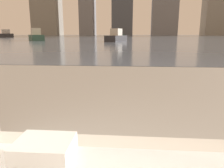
{
  "coord_description": "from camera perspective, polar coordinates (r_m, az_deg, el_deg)",
  "views": [
    {
      "loc": [
        0.21,
        0.03,
        1.04
      ],
      "look_at": [
        0.04,
        2.18,
        0.54
      ],
      "focal_mm": 35.0,
      "sensor_mm": 36.0,
      "label": 1
    }
  ],
  "objects": [
    {
      "name": "harbor_boat_4",
      "position": [
        70.01,
        1.98,
        12.7
      ],
      "size": [
        3.32,
        4.21,
        1.53
      ],
      "color": "#335647",
      "rests_on": "harbor_water"
    },
    {
      "name": "harbor_boat_3",
      "position": [
        34.14,
        -19.23,
        11.71
      ],
      "size": [
        3.78,
        4.83,
        1.75
      ],
      "color": "#335647",
      "rests_on": "harbor_water"
    },
    {
      "name": "towel_stack",
      "position": [
        1.07,
        -17.25,
        -15.79
      ],
      "size": [
        0.25,
        0.21,
        0.08
      ],
      "color": "white",
      "rests_on": "bathtub"
    },
    {
      "name": "skyline_tower_1",
      "position": [
        120.92,
        -6.41,
        19.86
      ],
      "size": [
        7.13,
        11.71,
        30.83
      ],
      "color": "slate",
      "rests_on": "ground_plane"
    },
    {
      "name": "harbor_water",
      "position": [
        61.97,
        4.56,
        12.11
      ],
      "size": [
        180.0,
        110.0,
        0.01
      ],
      "color": "slate",
      "rests_on": "ground_plane"
    },
    {
      "name": "skyline_tower_3",
      "position": [
        120.05,
        13.73,
        19.46
      ],
      "size": [
        12.93,
        6.19,
        30.1
      ],
      "color": "slate",
      "rests_on": "ground_plane"
    },
    {
      "name": "skyline_tower_2",
      "position": [
        118.81,
        2.79,
        19.61
      ],
      "size": [
        10.51,
        11.23,
        29.05
      ],
      "color": "#4C515B",
      "rests_on": "ground_plane"
    },
    {
      "name": "harbor_boat_1",
      "position": [
        65.96,
        -25.93,
        11.57
      ],
      "size": [
        2.69,
        5.72,
        2.06
      ],
      "color": "#2D2D33",
      "rests_on": "harbor_water"
    },
    {
      "name": "harbor_boat_2",
      "position": [
        28.73,
        1.11,
        12.19
      ],
      "size": [
        2.73,
        4.56,
        1.62
      ],
      "color": "#2D2D33",
      "rests_on": "harbor_water"
    }
  ]
}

